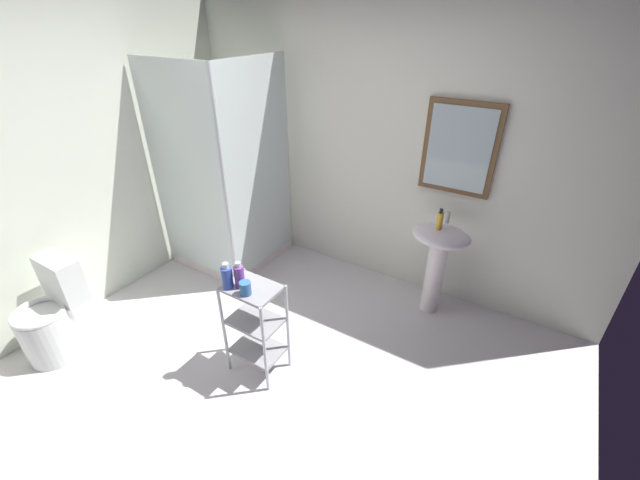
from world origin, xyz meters
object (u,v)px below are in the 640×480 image
object	(u,v)px
pedestal_sink	(438,254)
storage_cart	(255,322)
hand_soap_bottle	(440,220)
conditioner_bottle_purple	(239,276)
shampoo_bottle_blue	(227,277)
rinse_cup	(245,288)
toilet	(52,318)
shower_stall	(230,222)

from	to	relation	value
pedestal_sink	storage_cart	distance (m)	1.57
pedestal_sink	hand_soap_bottle	size ratio (longest dim) A/B	4.65
conditioner_bottle_purple	shampoo_bottle_blue	size ratio (longest dim) A/B	1.01
conditioner_bottle_purple	rinse_cup	distance (m)	0.10
hand_soap_bottle	conditioner_bottle_purple	world-z (taller)	hand_soap_bottle
toilet	conditioner_bottle_purple	xyz separation A→B (m)	(1.35, 0.63, 0.51)
hand_soap_bottle	conditioner_bottle_purple	xyz separation A→B (m)	(-0.90, -1.33, -0.06)
hand_soap_bottle	storage_cart	bearing A→B (deg)	-122.69
storage_cart	conditioner_bottle_purple	distance (m)	0.39
shower_stall	shampoo_bottle_blue	xyz separation A→B (m)	(1.03, -1.08, 0.36)
pedestal_sink	rinse_cup	size ratio (longest dim) A/B	8.79
storage_cart	rinse_cup	size ratio (longest dim) A/B	8.03
hand_soap_bottle	shampoo_bottle_blue	bearing A→B (deg)	-124.87
pedestal_sink	hand_soap_bottle	xyz separation A→B (m)	(-0.03, -0.02, 0.31)
hand_soap_bottle	shampoo_bottle_blue	distance (m)	1.68
conditioner_bottle_purple	shower_stall	bearing A→B (deg)	136.60
hand_soap_bottle	rinse_cup	bearing A→B (deg)	-120.75
shower_stall	conditioner_bottle_purple	xyz separation A→B (m)	(1.09, -1.03, 0.36)
storage_cart	shampoo_bottle_blue	world-z (taller)	shampoo_bottle_blue
storage_cart	pedestal_sink	bearing A→B (deg)	56.76
shower_stall	rinse_cup	bearing A→B (deg)	-42.45
pedestal_sink	rinse_cup	world-z (taller)	rinse_cup
hand_soap_bottle	conditioner_bottle_purple	size ratio (longest dim) A/B	0.92
shower_stall	pedestal_sink	size ratio (longest dim) A/B	2.47
storage_cart	rinse_cup	world-z (taller)	rinse_cup
storage_cart	conditioner_bottle_purple	xyz separation A→B (m)	(-0.07, -0.03, 0.39)
storage_cart	hand_soap_bottle	bearing A→B (deg)	57.31
toilet	conditioner_bottle_purple	distance (m)	1.58
toilet	storage_cart	size ratio (longest dim) A/B	1.03
shower_stall	hand_soap_bottle	distance (m)	2.05
rinse_cup	conditioner_bottle_purple	bearing A→B (deg)	153.29
shower_stall	shampoo_bottle_blue	world-z (taller)	shower_stall
pedestal_sink	rinse_cup	bearing A→B (deg)	-121.32
shower_stall	shampoo_bottle_blue	size ratio (longest dim) A/B	10.68
shower_stall	pedestal_sink	world-z (taller)	shower_stall
shampoo_bottle_blue	conditioner_bottle_purple	bearing A→B (deg)	37.50
toilet	hand_soap_bottle	xyz separation A→B (m)	(2.25, 1.96, 0.57)
pedestal_sink	conditioner_bottle_purple	size ratio (longest dim) A/B	4.28
storage_cart	toilet	bearing A→B (deg)	-154.80
rinse_cup	shampoo_bottle_blue	bearing A→B (deg)	-177.41
shower_stall	storage_cart	distance (m)	1.53
shower_stall	conditioner_bottle_purple	bearing A→B (deg)	-43.40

